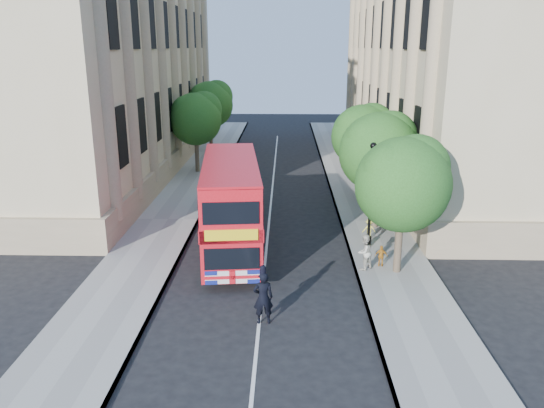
# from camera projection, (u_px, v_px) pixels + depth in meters

# --- Properties ---
(ground) EXTENTS (120.00, 120.00, 0.00)m
(ground) POSITION_uv_depth(u_px,v_px,m) (261.00, 304.00, 20.47)
(ground) COLOR black
(ground) RESTS_ON ground
(pavement_right) EXTENTS (3.50, 80.00, 0.12)m
(pavement_right) POSITION_uv_depth(u_px,v_px,m) (371.00, 222.00, 29.89)
(pavement_right) COLOR gray
(pavement_right) RESTS_ON ground
(pavement_left) EXTENTS (3.50, 80.00, 0.12)m
(pavement_left) POSITION_uv_depth(u_px,v_px,m) (168.00, 220.00, 30.18)
(pavement_left) COLOR gray
(pavement_left) RESTS_ON ground
(building_right) EXTENTS (12.00, 38.00, 18.00)m
(building_right) POSITION_uv_depth(u_px,v_px,m) (454.00, 54.00, 40.55)
(building_right) COLOR tan
(building_right) RESTS_ON ground
(building_left) EXTENTS (12.00, 38.00, 18.00)m
(building_left) POSITION_uv_depth(u_px,v_px,m) (98.00, 54.00, 41.23)
(building_left) COLOR tan
(building_left) RESTS_ON ground
(tree_right_near) EXTENTS (4.00, 4.00, 6.08)m
(tree_right_near) POSITION_uv_depth(u_px,v_px,m) (404.00, 179.00, 22.02)
(tree_right_near) COLOR #473828
(tree_right_near) RESTS_ON ground
(tree_right_mid) EXTENTS (4.20, 4.20, 6.37)m
(tree_right_mid) POSITION_uv_depth(u_px,v_px,m) (380.00, 148.00, 27.71)
(tree_right_mid) COLOR #473828
(tree_right_mid) RESTS_ON ground
(tree_right_far) EXTENTS (4.00, 4.00, 6.15)m
(tree_right_far) POSITION_uv_depth(u_px,v_px,m) (364.00, 133.00, 33.50)
(tree_right_far) COLOR #473828
(tree_right_far) RESTS_ON ground
(tree_left_far) EXTENTS (4.00, 4.00, 6.30)m
(tree_left_far) POSITION_uv_depth(u_px,v_px,m) (196.00, 116.00, 40.46)
(tree_left_far) COLOR #473828
(tree_left_far) RESTS_ON ground
(tree_left_back) EXTENTS (4.20, 4.20, 6.65)m
(tree_left_back) POSITION_uv_depth(u_px,v_px,m) (210.00, 102.00, 48.05)
(tree_left_back) COLOR #473828
(tree_left_back) RESTS_ON ground
(lamp_post) EXTENTS (0.32, 0.32, 5.16)m
(lamp_post) POSITION_uv_depth(u_px,v_px,m) (370.00, 200.00, 25.38)
(lamp_post) COLOR black
(lamp_post) RESTS_ON pavement_right
(double_decker_bus) EXTENTS (3.43, 9.64, 4.36)m
(double_decker_bus) POSITION_uv_depth(u_px,v_px,m) (231.00, 203.00, 25.10)
(double_decker_bus) COLOR red
(double_decker_bus) RESTS_ON ground
(box_van) EXTENTS (2.19, 4.95, 2.78)m
(box_van) POSITION_uv_depth(u_px,v_px,m) (234.00, 190.00, 31.53)
(box_van) COLOR black
(box_van) RESTS_ON ground
(police_constable) EXTENTS (0.79, 0.58, 1.98)m
(police_constable) POSITION_uv_depth(u_px,v_px,m) (263.00, 298.00, 18.80)
(police_constable) COLOR black
(police_constable) RESTS_ON ground
(woman_pedestrian) EXTENTS (0.99, 0.96, 1.60)m
(woman_pedestrian) POSITION_uv_depth(u_px,v_px,m) (365.00, 252.00, 23.17)
(woman_pedestrian) COLOR beige
(woman_pedestrian) RESTS_ON pavement_right
(child_a) EXTENTS (0.60, 0.31, 0.97)m
(child_a) POSITION_uv_depth(u_px,v_px,m) (381.00, 256.00, 23.56)
(child_a) COLOR #C17D22
(child_a) RESTS_ON pavement_right
(child_b) EXTENTS (0.70, 0.42, 1.05)m
(child_b) POSITION_uv_depth(u_px,v_px,m) (369.00, 229.00, 26.91)
(child_b) COLOR #E8DD4F
(child_b) RESTS_ON pavement_right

